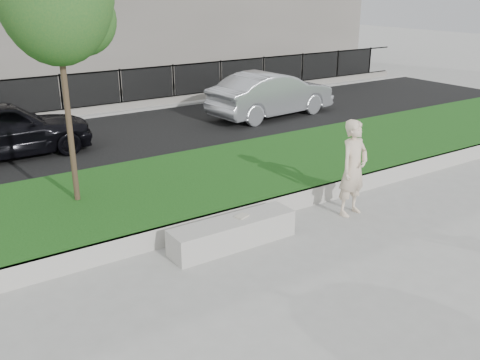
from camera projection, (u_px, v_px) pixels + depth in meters
ground at (287, 240)px, 10.02m from camera, size 90.00×90.00×0.00m
grass_bank at (206, 184)px, 12.30m from camera, size 34.00×4.00×0.40m
grass_kerb at (255, 212)px, 10.77m from camera, size 34.00×0.08×0.40m
street at (117, 138)px, 16.66m from camera, size 34.00×7.00×0.04m
far_pavement at (72, 111)px, 20.17m from camera, size 34.00×3.00×0.12m
iron_fence at (79, 103)px, 19.22m from camera, size 32.00×0.30×1.50m
stone_bench at (233, 233)px, 9.76m from camera, size 2.43×0.61×0.50m
man at (353, 168)px, 10.86m from camera, size 0.79×0.57×2.00m
book at (242, 216)px, 9.81m from camera, size 0.29×0.24×0.03m
car_dark at (3, 129)px, 14.49m from camera, size 4.66×1.89×1.59m
car_silver at (272, 94)px, 19.17m from camera, size 4.98×2.17×1.59m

